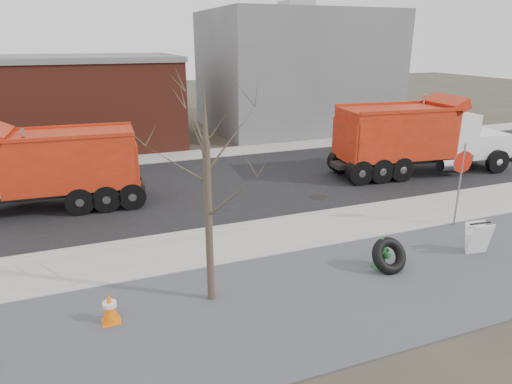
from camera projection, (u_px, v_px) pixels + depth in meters
name	position (u px, v px, depth m)	size (l,w,h in m)	color
ground	(284.00, 239.00, 14.76)	(120.00, 120.00, 0.00)	#383328
gravel_verge	(342.00, 292.00, 11.66)	(60.00, 5.00, 0.03)	slate
sidewalk	(281.00, 235.00, 14.97)	(60.00, 2.50, 0.06)	#9E9B93
curb	(266.00, 221.00, 16.11)	(60.00, 0.15, 0.11)	#9E9B93
road	(225.00, 184.00, 20.31)	(60.00, 9.40, 0.02)	black
far_sidewalk	(194.00, 155.00, 25.34)	(60.00, 2.00, 0.06)	#9E9B93
building_grey	(294.00, 71.00, 32.48)	(12.00, 10.00, 8.00)	gray
bare_tree	(207.00, 172.00, 10.31)	(3.20, 3.20, 5.20)	#382D23
fire_hydrant	(382.00, 254.00, 12.77)	(0.53, 0.52, 0.94)	#2A6F31
truck_tire	(389.00, 256.00, 12.61)	(1.07, 0.83, 1.04)	black
stop_sign	(462.00, 171.00, 15.22)	(0.79, 0.06, 2.90)	gray
sandwich_board	(478.00, 238.00, 13.59)	(0.75, 0.52, 0.99)	white
traffic_cone_near	(110.00, 308.00, 10.29)	(0.41, 0.41, 0.78)	orange
dump_truck_red_a	(417.00, 136.00, 21.43)	(9.04, 3.27, 3.61)	black
dump_truck_red_b	(44.00, 167.00, 16.80)	(7.83, 2.67, 3.29)	black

